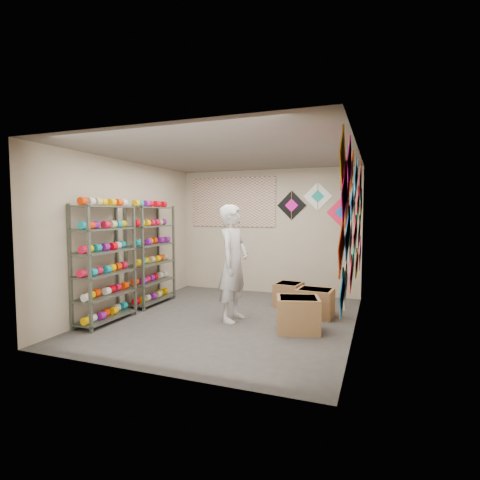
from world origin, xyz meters
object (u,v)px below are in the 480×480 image
at_px(shelf_rack_back, 151,255).
at_px(carton_c, 289,294).
at_px(carton_a, 298,314).
at_px(shelf_rack_front, 105,264).
at_px(carton_b, 315,303).
at_px(shopkeeper, 233,263).

xyz_separation_m(shelf_rack_back, carton_c, (2.52, 0.76, -0.73)).
xyz_separation_m(carton_a, carton_c, (-0.48, 1.45, -0.04)).
bearing_deg(shelf_rack_front, shelf_rack_back, 90.00).
distance_m(carton_b, carton_c, 0.82).
distance_m(shelf_rack_front, carton_b, 3.52).
xyz_separation_m(shelf_rack_back, carton_b, (3.11, 0.19, -0.71)).
height_order(shelf_rack_back, carton_a, shelf_rack_back).
height_order(carton_b, carton_c, carton_b).
distance_m(shopkeeper, carton_a, 1.33).
bearing_deg(carton_a, shelf_rack_front, 175.48).
xyz_separation_m(shelf_rack_front, shopkeeper, (1.89, 0.82, -0.00)).
height_order(shopkeeper, carton_b, shopkeeper).
xyz_separation_m(shelf_rack_front, shelf_rack_back, (0.00, 1.30, 0.00)).
distance_m(carton_a, carton_b, 0.89).
distance_m(shelf_rack_back, shopkeeper, 1.95).
height_order(shelf_rack_back, carton_c, shelf_rack_back).
relative_size(carton_b, carton_c, 1.16).
bearing_deg(carton_c, carton_a, -64.66).
bearing_deg(shelf_rack_front, shopkeeper, 23.47).
xyz_separation_m(shopkeeper, carton_c, (0.64, 1.24, -0.73)).
xyz_separation_m(carton_b, carton_c, (-0.59, 0.57, -0.02)).
bearing_deg(shelf_rack_front, carton_c, 39.18).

